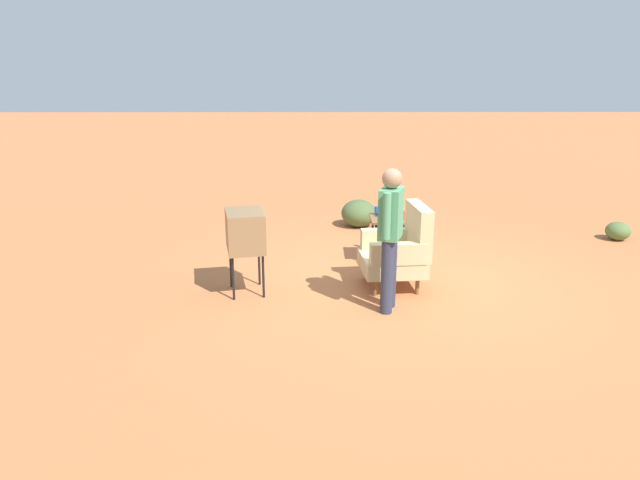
{
  "coord_description": "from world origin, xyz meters",
  "views": [
    {
      "loc": [
        7.08,
        -1.11,
        2.68
      ],
      "look_at": [
        0.26,
        -1.07,
        0.65
      ],
      "focal_mm": 32.55,
      "sensor_mm": 36.0,
      "label": 1
    }
  ],
  "objects_px": {
    "armchair": "(400,250)",
    "soda_can_red": "(402,215)",
    "flower_vase": "(388,208)",
    "soda_can_blue": "(377,211)",
    "side_table": "(390,224)",
    "tv_on_stand": "(245,231)",
    "person_standing": "(390,231)",
    "bottle_tall_amber": "(395,204)"
  },
  "relations": [
    {
      "from": "soda_can_red",
      "to": "bottle_tall_amber",
      "type": "bearing_deg",
      "value": -167.99
    },
    {
      "from": "soda_can_blue",
      "to": "soda_can_red",
      "type": "height_order",
      "value": "same"
    },
    {
      "from": "person_standing",
      "to": "soda_can_blue",
      "type": "height_order",
      "value": "person_standing"
    },
    {
      "from": "side_table",
      "to": "flower_vase",
      "type": "xyz_separation_m",
      "value": [
        0.01,
        -0.04,
        0.24
      ]
    },
    {
      "from": "side_table",
      "to": "armchair",
      "type": "bearing_deg",
      "value": 0.23
    },
    {
      "from": "side_table",
      "to": "person_standing",
      "type": "xyz_separation_m",
      "value": [
        1.74,
        -0.23,
        0.39
      ]
    },
    {
      "from": "flower_vase",
      "to": "soda_can_blue",
      "type": "bearing_deg",
      "value": -143.65
    },
    {
      "from": "soda_can_blue",
      "to": "bottle_tall_amber",
      "type": "relative_size",
      "value": 0.41
    },
    {
      "from": "person_standing",
      "to": "bottle_tall_amber",
      "type": "xyz_separation_m",
      "value": [
        -1.94,
        0.31,
        -0.14
      ]
    },
    {
      "from": "tv_on_stand",
      "to": "flower_vase",
      "type": "xyz_separation_m",
      "value": [
        -1.18,
        1.87,
        0.01
      ]
    },
    {
      "from": "flower_vase",
      "to": "person_standing",
      "type": "bearing_deg",
      "value": -6.2
    },
    {
      "from": "armchair",
      "to": "soda_can_blue",
      "type": "xyz_separation_m",
      "value": [
        -1.21,
        -0.18,
        0.21
      ]
    },
    {
      "from": "soda_can_blue",
      "to": "tv_on_stand",
      "type": "bearing_deg",
      "value": -51.67
    },
    {
      "from": "flower_vase",
      "to": "soda_can_red",
      "type": "bearing_deg",
      "value": 65.47
    },
    {
      "from": "tv_on_stand",
      "to": "armchair",
      "type": "bearing_deg",
      "value": 94.83
    },
    {
      "from": "armchair",
      "to": "soda_can_red",
      "type": "bearing_deg",
      "value": 171.09
    },
    {
      "from": "armchair",
      "to": "flower_vase",
      "type": "bearing_deg",
      "value": -177.62
    },
    {
      "from": "tv_on_stand",
      "to": "soda_can_red",
      "type": "relative_size",
      "value": 8.44
    },
    {
      "from": "bottle_tall_amber",
      "to": "side_table",
      "type": "bearing_deg",
      "value": -23.86
    },
    {
      "from": "side_table",
      "to": "bottle_tall_amber",
      "type": "height_order",
      "value": "bottle_tall_amber"
    },
    {
      "from": "armchair",
      "to": "soda_can_red",
      "type": "relative_size",
      "value": 8.69
    },
    {
      "from": "side_table",
      "to": "tv_on_stand",
      "type": "distance_m",
      "value": 2.26
    },
    {
      "from": "soda_can_blue",
      "to": "soda_can_red",
      "type": "relative_size",
      "value": 1.0
    },
    {
      "from": "tv_on_stand",
      "to": "person_standing",
      "type": "bearing_deg",
      "value": 71.87
    },
    {
      "from": "side_table",
      "to": "person_standing",
      "type": "bearing_deg",
      "value": -7.42
    },
    {
      "from": "person_standing",
      "to": "armchair",
      "type": "bearing_deg",
      "value": 162.06
    },
    {
      "from": "side_table",
      "to": "flower_vase",
      "type": "height_order",
      "value": "flower_vase"
    },
    {
      "from": "soda_can_blue",
      "to": "bottle_tall_amber",
      "type": "height_order",
      "value": "bottle_tall_amber"
    },
    {
      "from": "soda_can_blue",
      "to": "soda_can_red",
      "type": "bearing_deg",
      "value": 50.04
    },
    {
      "from": "person_standing",
      "to": "bottle_tall_amber",
      "type": "height_order",
      "value": "person_standing"
    },
    {
      "from": "bottle_tall_amber",
      "to": "armchair",
      "type": "bearing_deg",
      "value": -3.92
    },
    {
      "from": "person_standing",
      "to": "flower_vase",
      "type": "relative_size",
      "value": 6.19
    },
    {
      "from": "soda_can_blue",
      "to": "soda_can_red",
      "type": "distance_m",
      "value": 0.43
    },
    {
      "from": "armchair",
      "to": "bottle_tall_amber",
      "type": "xyz_separation_m",
      "value": [
        -1.23,
        0.08,
        0.3
      ]
    },
    {
      "from": "soda_can_blue",
      "to": "flower_vase",
      "type": "relative_size",
      "value": 0.46
    },
    {
      "from": "person_standing",
      "to": "soda_can_blue",
      "type": "relative_size",
      "value": 13.44
    },
    {
      "from": "tv_on_stand",
      "to": "bottle_tall_amber",
      "type": "xyz_separation_m",
      "value": [
        -1.39,
        1.99,
        0.01
      ]
    },
    {
      "from": "bottle_tall_amber",
      "to": "flower_vase",
      "type": "bearing_deg",
      "value": -31.47
    },
    {
      "from": "side_table",
      "to": "flower_vase",
      "type": "relative_size",
      "value": 2.43
    },
    {
      "from": "bottle_tall_amber",
      "to": "soda_can_blue",
      "type": "bearing_deg",
      "value": -85.95
    },
    {
      "from": "armchair",
      "to": "soda_can_blue",
      "type": "height_order",
      "value": "armchair"
    },
    {
      "from": "armchair",
      "to": "person_standing",
      "type": "relative_size",
      "value": 0.65
    }
  ]
}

